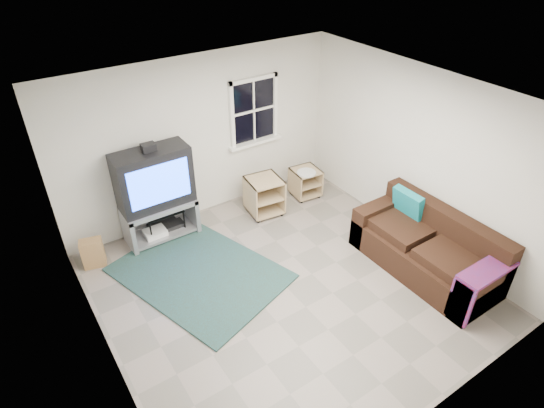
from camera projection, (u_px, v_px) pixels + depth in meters
room at (254, 115)px, 7.35m from camera, size 4.60×4.62×4.60m
tv_unit at (155, 188)px, 6.63m from camera, size 1.08×0.54×1.59m
av_rack at (161, 206)px, 6.91m from camera, size 0.58×0.42×1.16m
side_table_left at (263, 194)px, 7.49m from camera, size 0.60×0.60×0.63m
side_table_right at (305, 180)px, 7.94m from camera, size 0.50×0.50×0.53m
sofa at (428, 249)px, 6.30m from camera, size 0.92×2.07×0.95m
shag_rug at (200, 273)px, 6.37m from camera, size 2.25×2.65×0.03m
paper_bag at (93, 253)px, 6.42m from camera, size 0.34×0.27×0.43m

